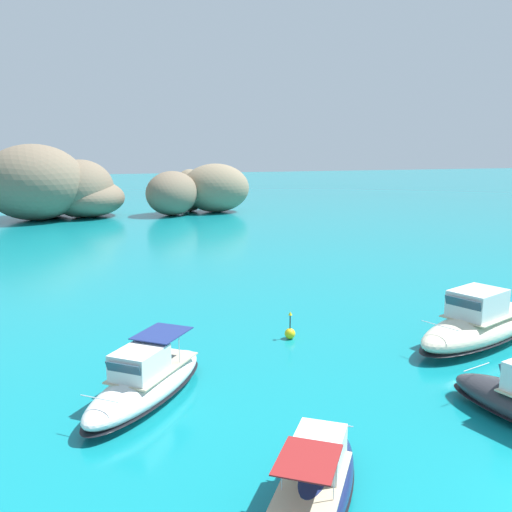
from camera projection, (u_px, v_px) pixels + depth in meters
name	position (u px, v px, depth m)	size (l,w,h in m)	color
islet_large	(56.00, 188.00, 77.04)	(22.97, 18.84, 10.21)	#756651
islet_small	(198.00, 190.00, 83.71)	(18.38, 13.06, 7.33)	#84755B
motorboat_white	(146.00, 382.00, 21.93)	(6.63, 7.30, 2.38)	white
motorboat_cream	(480.00, 325.00, 28.39)	(10.10, 6.19, 2.86)	beige
motorboat_navy	(316.00, 483.00, 15.54)	(5.46, 6.50, 2.07)	navy
channel_buoy	(290.00, 333.00, 29.10)	(0.56, 0.56, 1.48)	yellow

